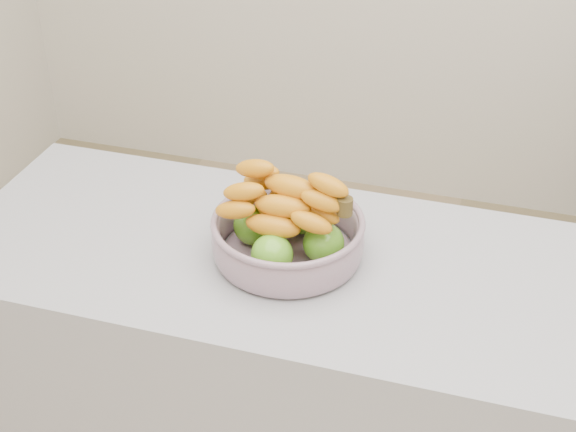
% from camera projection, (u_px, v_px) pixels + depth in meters
% --- Properties ---
extents(counter, '(2.00, 0.60, 0.90)m').
position_uv_depth(counter, '(398.00, 430.00, 1.87)').
color(counter, '#9F9EA6').
rests_on(counter, ground).
extents(fruit_bowl, '(0.32, 0.32, 0.20)m').
position_uv_depth(fruit_bowl, '(288.00, 232.00, 1.65)').
color(fruit_bowl, '#9BACBB').
rests_on(fruit_bowl, counter).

